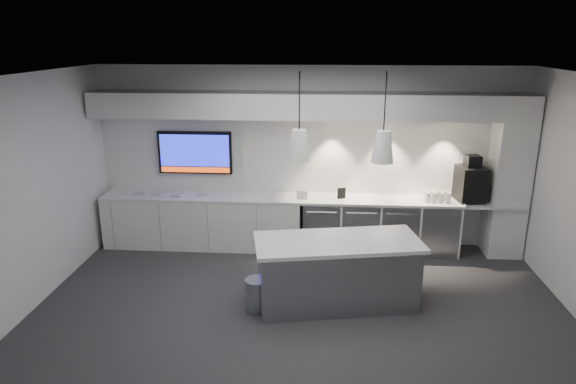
# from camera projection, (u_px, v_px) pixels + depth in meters

# --- Properties ---
(floor) EXTENTS (7.00, 7.00, 0.00)m
(floor) POSITION_uv_depth(u_px,v_px,m) (300.00, 314.00, 6.61)
(floor) COLOR #313133
(floor) RESTS_ON ground
(ceiling) EXTENTS (7.00, 7.00, 0.00)m
(ceiling) POSITION_uv_depth(u_px,v_px,m) (302.00, 77.00, 5.74)
(ceiling) COLOR black
(ceiling) RESTS_ON wall_back
(wall_back) EXTENTS (7.00, 0.00, 7.00)m
(wall_back) POSITION_uv_depth(u_px,v_px,m) (308.00, 157.00, 8.56)
(wall_back) COLOR silver
(wall_back) RESTS_ON floor
(wall_front) EXTENTS (7.00, 0.00, 7.00)m
(wall_front) POSITION_uv_depth(u_px,v_px,m) (285.00, 310.00, 3.79)
(wall_front) COLOR silver
(wall_front) RESTS_ON floor
(wall_left) EXTENTS (0.00, 7.00, 7.00)m
(wall_left) POSITION_uv_depth(u_px,v_px,m) (22.00, 198.00, 6.42)
(wall_left) COLOR silver
(wall_left) RESTS_ON floor
(back_counter) EXTENTS (6.80, 0.65, 0.04)m
(back_counter) POSITION_uv_depth(u_px,v_px,m) (307.00, 198.00, 8.43)
(back_counter) COLOR silver
(back_counter) RESTS_ON left_base_cabinets
(left_base_cabinets) EXTENTS (3.30, 0.63, 0.86)m
(left_base_cabinets) POSITION_uv_depth(u_px,v_px,m) (203.00, 221.00, 8.68)
(left_base_cabinets) COLOR white
(left_base_cabinets) RESTS_ON floor
(fridge_unit_a) EXTENTS (0.60, 0.61, 0.85)m
(fridge_unit_a) POSITION_uv_depth(u_px,v_px,m) (321.00, 225.00, 8.55)
(fridge_unit_a) COLOR #92959A
(fridge_unit_a) RESTS_ON floor
(fridge_unit_b) EXTENTS (0.60, 0.61, 0.85)m
(fridge_unit_b) POSITION_uv_depth(u_px,v_px,m) (359.00, 226.00, 8.51)
(fridge_unit_b) COLOR #92959A
(fridge_unit_b) RESTS_ON floor
(fridge_unit_c) EXTENTS (0.60, 0.61, 0.85)m
(fridge_unit_c) POSITION_uv_depth(u_px,v_px,m) (398.00, 227.00, 8.46)
(fridge_unit_c) COLOR #92959A
(fridge_unit_c) RESTS_ON floor
(fridge_unit_d) EXTENTS (0.60, 0.61, 0.85)m
(fridge_unit_d) POSITION_uv_depth(u_px,v_px,m) (437.00, 228.00, 8.42)
(fridge_unit_d) COLOR #92959A
(fridge_unit_d) RESTS_ON floor
(backsplash) EXTENTS (4.60, 0.03, 1.30)m
(backsplash) POSITION_uv_depth(u_px,v_px,m) (381.00, 156.00, 8.45)
(backsplash) COLOR white
(backsplash) RESTS_ON wall_back
(soffit) EXTENTS (6.90, 0.60, 0.40)m
(soffit) POSITION_uv_depth(u_px,v_px,m) (308.00, 105.00, 8.01)
(soffit) COLOR white
(soffit) RESTS_ON wall_back
(column) EXTENTS (0.55, 0.55, 2.60)m
(column) POSITION_uv_depth(u_px,v_px,m) (509.00, 177.00, 8.12)
(column) COLOR white
(column) RESTS_ON floor
(wall_tv) EXTENTS (1.25, 0.07, 0.72)m
(wall_tv) POSITION_uv_depth(u_px,v_px,m) (195.00, 153.00, 8.62)
(wall_tv) COLOR black
(wall_tv) RESTS_ON wall_back
(island) EXTENTS (2.27, 1.30, 0.91)m
(island) POSITION_uv_depth(u_px,v_px,m) (337.00, 272.00, 6.76)
(island) COLOR #92959A
(island) RESTS_ON floor
(bin) EXTENTS (0.33, 0.33, 0.44)m
(bin) POSITION_uv_depth(u_px,v_px,m) (257.00, 295.00, 6.66)
(bin) COLOR #92959A
(bin) RESTS_ON floor
(coffee_machine) EXTENTS (0.46, 0.62, 0.74)m
(coffee_machine) POSITION_uv_depth(u_px,v_px,m) (471.00, 182.00, 8.19)
(coffee_machine) COLOR black
(coffee_machine) RESTS_ON back_counter
(sign_black) EXTENTS (0.14, 0.06, 0.18)m
(sign_black) POSITION_uv_depth(u_px,v_px,m) (341.00, 193.00, 8.33)
(sign_black) COLOR black
(sign_black) RESTS_ON back_counter
(sign_white) EXTENTS (0.18, 0.06, 0.14)m
(sign_white) POSITION_uv_depth(u_px,v_px,m) (302.00, 195.00, 8.31)
(sign_white) COLOR silver
(sign_white) RESTS_ON back_counter
(cup_cluster) EXTENTS (0.40, 0.19, 0.16)m
(cup_cluster) POSITION_uv_depth(u_px,v_px,m) (437.00, 197.00, 8.19)
(cup_cluster) COLOR white
(cup_cluster) RESTS_ON back_counter
(tray_a) EXTENTS (0.20, 0.20, 0.02)m
(tray_a) POSITION_uv_depth(u_px,v_px,m) (140.00, 193.00, 8.60)
(tray_a) COLOR #A7A7A7
(tray_a) RESTS_ON back_counter
(tray_b) EXTENTS (0.17, 0.17, 0.02)m
(tray_b) POSITION_uv_depth(u_px,v_px,m) (157.00, 194.00, 8.54)
(tray_b) COLOR #A7A7A7
(tray_b) RESTS_ON back_counter
(tray_c) EXTENTS (0.18, 0.18, 0.02)m
(tray_c) POSITION_uv_depth(u_px,v_px,m) (177.00, 195.00, 8.50)
(tray_c) COLOR #A7A7A7
(tray_c) RESTS_ON back_counter
(tray_d) EXTENTS (0.17, 0.17, 0.02)m
(tray_d) POSITION_uv_depth(u_px,v_px,m) (202.00, 195.00, 8.53)
(tray_d) COLOR #A7A7A7
(tray_d) RESTS_ON back_counter
(pendant_left) EXTENTS (0.27, 0.27, 1.09)m
(pendant_left) POSITION_uv_depth(u_px,v_px,m) (299.00, 145.00, 6.30)
(pendant_left) COLOR white
(pendant_left) RESTS_ON ceiling
(pendant_right) EXTENTS (0.27, 0.27, 1.09)m
(pendant_right) POSITION_uv_depth(u_px,v_px,m) (383.00, 146.00, 6.23)
(pendant_right) COLOR white
(pendant_right) RESTS_ON ceiling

